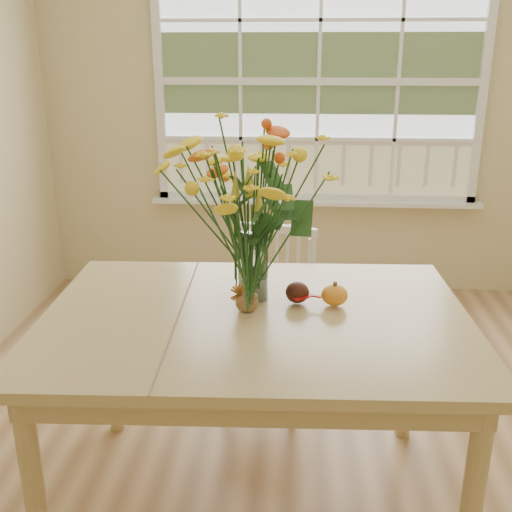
{
  "coord_description": "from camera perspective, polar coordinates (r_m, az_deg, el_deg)",
  "views": [
    {
      "loc": [
        -0.14,
        -2.16,
        1.76
      ],
      "look_at": [
        -0.28,
        -0.13,
        1.06
      ],
      "focal_mm": 42.0,
      "sensor_mm": 36.0,
      "label": 1
    }
  ],
  "objects": [
    {
      "name": "dining_table",
      "position": [
        2.25,
        -0.04,
        -7.71
      ],
      "size": [
        1.61,
        1.18,
        0.84
      ],
      "rotation": [
        0.0,
        0.0,
        0.04
      ],
      "color": "tan",
      "rests_on": "floor"
    },
    {
      "name": "dark_gourd",
      "position": [
        2.29,
        3.95,
        -3.58
      ],
      "size": [
        0.12,
        0.09,
        0.08
      ],
      "color": "#38160F",
      "rests_on": "dining_table"
    },
    {
      "name": "wall_back",
      "position": [
        4.43,
        5.88,
        13.65
      ],
      "size": [
        4.0,
        0.02,
        2.7
      ],
      "primitive_type": "cube",
      "color": "#D4C087",
      "rests_on": "floor"
    },
    {
      "name": "window",
      "position": [
        4.38,
        5.98,
        15.97
      ],
      "size": [
        2.42,
        0.12,
        1.74
      ],
      "color": "silver",
      "rests_on": "wall_back"
    },
    {
      "name": "floor",
      "position": [
        2.79,
        6.26,
        -20.32
      ],
      "size": [
        4.0,
        4.5,
        0.01
      ],
      "primitive_type": "cube",
      "color": "#987049",
      "rests_on": "ground"
    },
    {
      "name": "pumpkin",
      "position": [
        2.29,
        7.48,
        -3.8
      ],
      "size": [
        0.1,
        0.1,
        0.08
      ],
      "primitive_type": "ellipsoid",
      "color": "orange",
      "rests_on": "dining_table"
    },
    {
      "name": "flower_vase",
      "position": [
        2.23,
        -0.28,
        5.28
      ],
      "size": [
        0.55,
        0.55,
        0.65
      ],
      "color": "white",
      "rests_on": "dining_table"
    },
    {
      "name": "turkey_figurine",
      "position": [
        2.19,
        -0.86,
        -4.55
      ],
      "size": [
        0.08,
        0.07,
        0.11
      ],
      "rotation": [
        0.0,
        0.0,
        0.01
      ],
      "color": "#CCB78C",
      "rests_on": "dining_table"
    },
    {
      "name": "windsor_chair",
      "position": [
        3.08,
        1.45,
        -4.92
      ],
      "size": [
        0.5,
        0.49,
        0.9
      ],
      "rotation": [
        0.0,
        0.0,
        -0.25
      ],
      "color": "white",
      "rests_on": "floor"
    }
  ]
}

